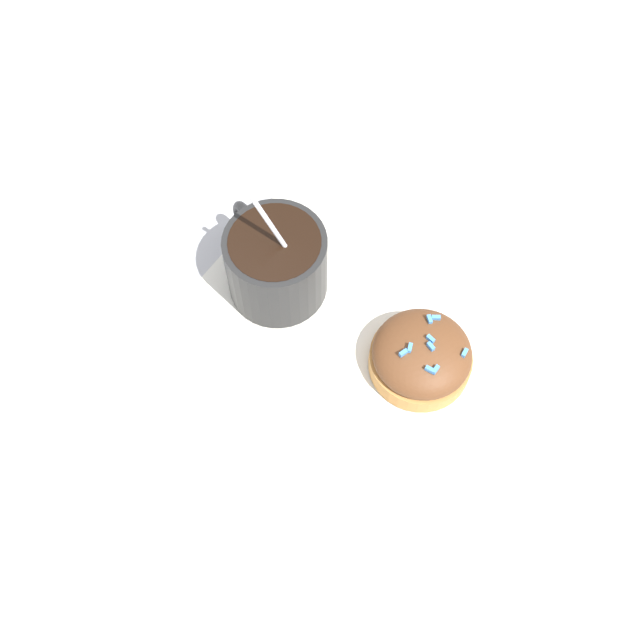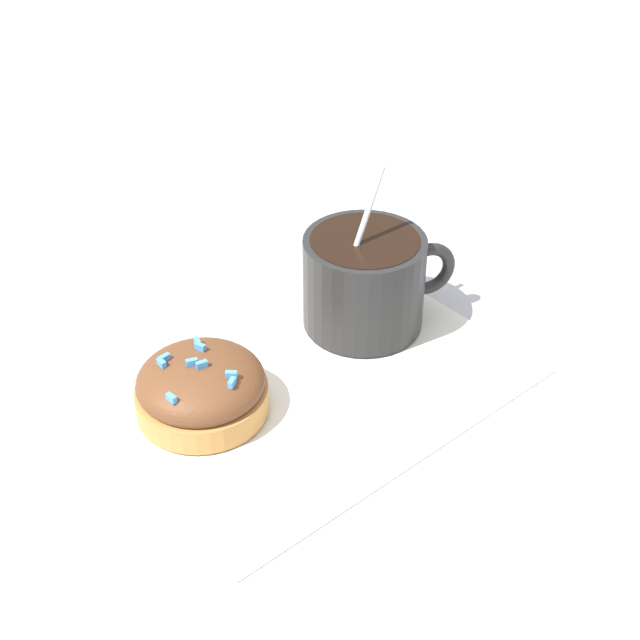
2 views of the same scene
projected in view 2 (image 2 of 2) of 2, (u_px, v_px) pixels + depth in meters
ground_plane at (282, 362)px, 0.61m from camera, size 3.00×3.00×0.00m
paper_napkin at (282, 361)px, 0.61m from camera, size 0.29×0.28×0.00m
coffee_cup at (366, 278)px, 0.62m from camera, size 0.11×0.09×0.12m
frosted_pastry at (200, 387)px, 0.56m from camera, size 0.08×0.08×0.04m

